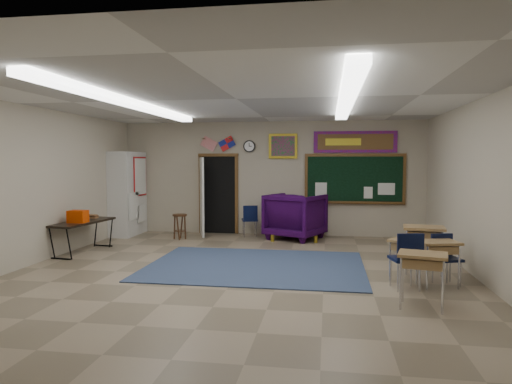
% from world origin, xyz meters
% --- Properties ---
extents(floor, '(9.00, 9.00, 0.00)m').
position_xyz_m(floor, '(0.00, 0.00, 0.00)').
color(floor, gray).
rests_on(floor, ground).
extents(back_wall, '(8.00, 0.04, 3.00)m').
position_xyz_m(back_wall, '(0.00, 4.50, 1.50)').
color(back_wall, '#A9A189').
rests_on(back_wall, floor).
extents(front_wall, '(8.00, 0.04, 3.00)m').
position_xyz_m(front_wall, '(0.00, -4.50, 1.50)').
color(front_wall, '#A9A189').
rests_on(front_wall, floor).
extents(left_wall, '(0.04, 9.00, 3.00)m').
position_xyz_m(left_wall, '(-4.00, 0.00, 1.50)').
color(left_wall, '#A9A189').
rests_on(left_wall, floor).
extents(right_wall, '(0.04, 9.00, 3.00)m').
position_xyz_m(right_wall, '(4.00, 0.00, 1.50)').
color(right_wall, '#A9A189').
rests_on(right_wall, floor).
extents(ceiling, '(8.00, 9.00, 0.04)m').
position_xyz_m(ceiling, '(0.00, 0.00, 3.00)').
color(ceiling, white).
rests_on(ceiling, back_wall).
extents(area_rug, '(4.00, 3.00, 0.02)m').
position_xyz_m(area_rug, '(0.20, 0.80, 0.01)').
color(area_rug, '#2E3C58').
rests_on(area_rug, floor).
extents(fluorescent_strips, '(3.86, 6.00, 0.10)m').
position_xyz_m(fluorescent_strips, '(0.00, 0.00, 2.94)').
color(fluorescent_strips, white).
rests_on(fluorescent_strips, ceiling).
extents(doorway, '(1.10, 0.89, 2.16)m').
position_xyz_m(doorway, '(-1.50, 4.35, 1.06)').
color(doorway, black).
rests_on(doorway, back_wall).
extents(chalkboard, '(2.55, 0.14, 1.30)m').
position_xyz_m(chalkboard, '(2.20, 4.46, 1.46)').
color(chalkboard, brown).
rests_on(chalkboard, back_wall).
extents(bulletin_board, '(2.10, 0.05, 0.55)m').
position_xyz_m(bulletin_board, '(2.20, 4.47, 2.45)').
color(bulletin_board, red).
rests_on(bulletin_board, back_wall).
extents(framed_art_print, '(0.75, 0.05, 0.65)m').
position_xyz_m(framed_art_print, '(0.35, 4.47, 2.35)').
color(framed_art_print, '#A38A1F').
rests_on(framed_art_print, back_wall).
extents(wall_clock, '(0.32, 0.05, 0.32)m').
position_xyz_m(wall_clock, '(-0.55, 4.47, 2.35)').
color(wall_clock, black).
rests_on(wall_clock, back_wall).
extents(wall_flags, '(1.16, 0.06, 0.70)m').
position_xyz_m(wall_flags, '(-1.40, 4.44, 2.48)').
color(wall_flags, red).
rests_on(wall_flags, back_wall).
extents(storage_cabinet, '(0.59, 1.25, 2.20)m').
position_xyz_m(storage_cabinet, '(-3.71, 3.85, 1.10)').
color(storage_cabinet, silver).
rests_on(storage_cabinet, floor).
extents(wingback_armchair, '(1.65, 1.67, 1.15)m').
position_xyz_m(wingback_armchair, '(0.73, 3.91, 0.58)').
color(wingback_armchair, '#210430').
rests_on(wingback_armchair, floor).
extents(student_chair_reading, '(0.51, 0.51, 0.82)m').
position_xyz_m(student_chair_reading, '(-0.48, 4.08, 0.41)').
color(student_chair_reading, black).
rests_on(student_chair_reading, floor).
extents(student_chair_desk_a, '(0.53, 0.53, 0.89)m').
position_xyz_m(student_chair_desk_a, '(2.71, -0.34, 0.44)').
color(student_chair_desk_a, black).
rests_on(student_chair_desk_a, floor).
extents(student_chair_desk_b, '(0.49, 0.49, 0.80)m').
position_xyz_m(student_chair_desk_b, '(3.40, -0.01, 0.40)').
color(student_chair_desk_b, black).
rests_on(student_chair_desk_b, floor).
extents(student_desk_front_left, '(0.71, 0.66, 0.69)m').
position_xyz_m(student_desk_front_left, '(2.84, 0.12, 0.38)').
color(student_desk_front_left, '#9E7B49').
rests_on(student_desk_front_left, floor).
extents(student_desk_front_right, '(0.75, 0.60, 0.82)m').
position_xyz_m(student_desk_front_right, '(3.19, 0.74, 0.46)').
color(student_desk_front_right, '#9E7B49').
rests_on(student_desk_front_right, floor).
extents(student_desk_back_left, '(0.71, 0.59, 0.74)m').
position_xyz_m(student_desk_back_left, '(2.78, -1.25, 0.42)').
color(student_desk_back_left, '#9E7B49').
rests_on(student_desk_back_left, floor).
extents(student_desk_back_right, '(0.69, 0.58, 0.72)m').
position_xyz_m(student_desk_back_right, '(3.23, -0.13, 0.40)').
color(student_desk_back_right, '#9E7B49').
rests_on(student_desk_back_right, floor).
extents(folding_table, '(0.73, 1.69, 0.93)m').
position_xyz_m(folding_table, '(-3.65, 1.46, 0.37)').
color(folding_table, black).
rests_on(folding_table, floor).
extents(wooden_stool, '(0.36, 0.36, 0.63)m').
position_xyz_m(wooden_stool, '(-2.13, 3.37, 0.33)').
color(wooden_stool, '#452614').
rests_on(wooden_stool, floor).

